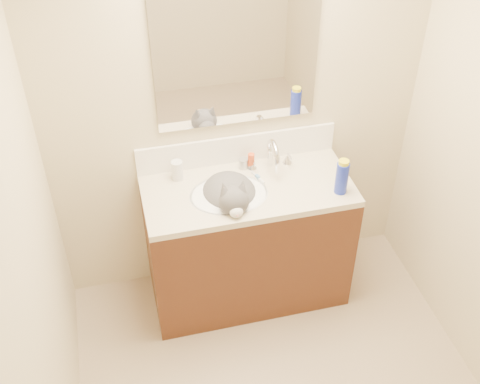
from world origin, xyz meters
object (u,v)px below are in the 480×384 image
basin (229,204)px  amber_bottle (251,161)px  cat (231,197)px  pill_bottle (177,170)px  silver_jar (243,163)px  vanity_cabinet (247,245)px  faucet (272,157)px  spray_can (342,178)px

basin → amber_bottle: (0.19, 0.21, 0.12)m
cat → basin: bearing=176.1°
cat → pill_bottle: bearing=144.6°
cat → amber_bottle: cat is taller
basin → silver_jar: silver_jar is taller
vanity_cabinet → amber_bottle: (0.07, 0.18, 0.50)m
basin → faucet: size_ratio=1.61×
cat → silver_jar: bearing=63.0°
vanity_cabinet → cat: cat is taller
basin → pill_bottle: (-0.25, 0.21, 0.13)m
pill_bottle → amber_bottle: 0.44m
faucet → amber_bottle: 0.13m
vanity_cabinet → pill_bottle: 0.66m
vanity_cabinet → spray_can: size_ratio=6.20×
basin → vanity_cabinet: bearing=14.0°
cat → spray_can: (0.61, -0.13, 0.12)m
vanity_cabinet → basin: bearing=-166.0°
basin → pill_bottle: pill_bottle is taller
pill_bottle → spray_can: 0.93m
vanity_cabinet → cat: 0.44m
vanity_cabinet → cat: size_ratio=2.65×
cat → pill_bottle: size_ratio=3.80×
vanity_cabinet → amber_bottle: amber_bottle is taller
amber_bottle → pill_bottle: bearing=-179.7°
cat → amber_bottle: size_ratio=4.71×
silver_jar → basin: bearing=-122.3°
vanity_cabinet → spray_can: bearing=-17.7°
faucet → spray_can: bearing=-43.2°
cat → silver_jar: (0.13, 0.22, 0.05)m
spray_can → vanity_cabinet: bearing=162.3°
faucet → silver_jar: size_ratio=4.42×
basin → cat: (0.01, -0.00, 0.05)m
silver_jar → spray_can: 0.59m
cat → spray_can: bearing=-8.4°
vanity_cabinet → faucet: bearing=37.3°
vanity_cabinet → spray_can: (0.49, -0.16, 0.55)m
faucet → cat: (-0.29, -0.17, -0.11)m
faucet → spray_can: faucet is taller
cat → vanity_cabinet: bearing=19.2°
pill_bottle → silver_jar: size_ratio=1.88×
basin → amber_bottle: size_ratio=4.68×
basin → spray_can: size_ratio=2.32×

